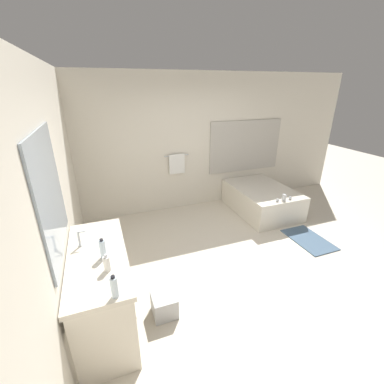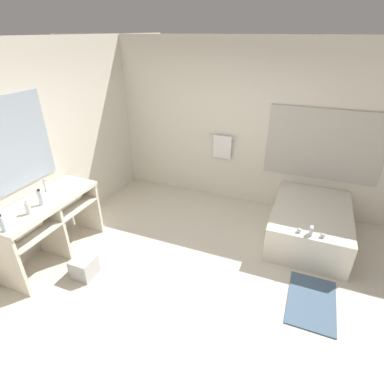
% 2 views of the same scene
% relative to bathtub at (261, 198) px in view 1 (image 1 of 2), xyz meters
% --- Properties ---
extents(ground_plane, '(16.00, 16.00, 0.00)m').
position_rel_bathtub_xyz_m(ground_plane, '(-1.29, -1.43, -0.28)').
color(ground_plane, beige).
rests_on(ground_plane, ground).
extents(wall_back_with_blinds, '(7.40, 0.13, 2.70)m').
position_rel_bathtub_xyz_m(wall_back_with_blinds, '(-1.24, 0.80, 1.06)').
color(wall_back_with_blinds, silver).
rests_on(wall_back_with_blinds, ground_plane).
extents(wall_left_with_mirror, '(0.08, 7.40, 2.70)m').
position_rel_bathtub_xyz_m(wall_left_with_mirror, '(-3.52, -1.43, 1.07)').
color(wall_left_with_mirror, silver).
rests_on(wall_left_with_mirror, ground_plane).
extents(vanity_counter, '(0.57, 1.41, 0.87)m').
position_rel_bathtub_xyz_m(vanity_counter, '(-3.19, -1.68, 0.35)').
color(vanity_counter, beige).
rests_on(vanity_counter, ground_plane).
extents(sink_faucet, '(0.09, 0.04, 0.18)m').
position_rel_bathtub_xyz_m(sink_faucet, '(-3.34, -1.49, 0.68)').
color(sink_faucet, silver).
rests_on(sink_faucet, vanity_counter).
extents(bathtub, '(1.06, 1.52, 0.63)m').
position_rel_bathtub_xyz_m(bathtub, '(0.00, 0.00, 0.00)').
color(bathtub, silver).
rests_on(bathtub, ground_plane).
extents(water_bottle_1, '(0.06, 0.06, 0.21)m').
position_rel_bathtub_xyz_m(water_bottle_1, '(-3.12, -1.77, 0.69)').
color(water_bottle_1, silver).
rests_on(water_bottle_1, vanity_counter).
extents(water_bottle_2, '(0.06, 0.06, 0.21)m').
position_rel_bathtub_xyz_m(water_bottle_2, '(-3.06, -2.34, 0.69)').
color(water_bottle_2, silver).
rests_on(water_bottle_2, vanity_counter).
extents(soap_dispenser, '(0.06, 0.06, 0.17)m').
position_rel_bathtub_xyz_m(soap_dispenser, '(-3.10, -1.99, 0.66)').
color(soap_dispenser, white).
rests_on(soap_dispenser, vanity_counter).
extents(waste_bin, '(0.27, 0.27, 0.26)m').
position_rel_bathtub_xyz_m(waste_bin, '(-2.56, -1.87, -0.15)').
color(waste_bin, '#B2B2B2').
rests_on(waste_bin, ground_plane).
extents(bath_mat, '(0.53, 0.83, 0.02)m').
position_rel_bathtub_xyz_m(bath_mat, '(0.13, -1.25, -0.27)').
color(bath_mat, slate).
rests_on(bath_mat, ground_plane).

